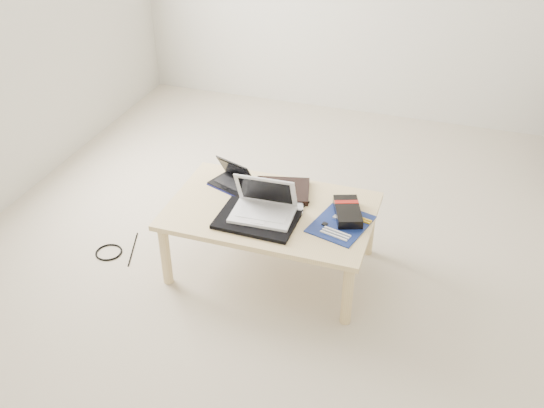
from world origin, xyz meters
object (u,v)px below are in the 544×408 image
(gpu_box, at_px, (348,212))
(white_laptop, at_px, (264,206))
(netbook, at_px, (233,180))
(coffee_table, at_px, (271,216))

(gpu_box, bearing_deg, white_laptop, -161.73)
(netbook, xyz_separation_m, gpu_box, (0.69, -0.11, -0.01))
(netbook, distance_m, white_laptop, 0.37)
(netbook, relative_size, gpu_box, 0.97)
(netbook, bearing_deg, gpu_box, -9.01)
(netbook, relative_size, white_laptop, 0.83)
(netbook, height_order, gpu_box, netbook)
(coffee_table, height_order, gpu_box, gpu_box)
(white_laptop, xyz_separation_m, gpu_box, (0.42, 0.14, -0.04))
(coffee_table, relative_size, white_laptop, 3.32)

